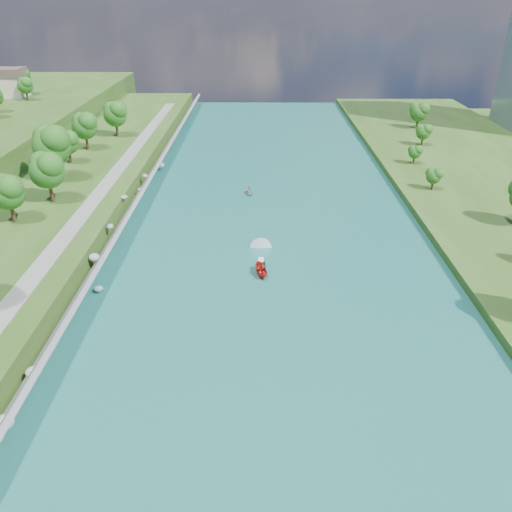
{
  "coord_description": "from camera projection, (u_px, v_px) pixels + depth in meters",
  "views": [
    {
      "loc": [
        -1.74,
        -55.77,
        37.88
      ],
      "look_at": [
        -2.23,
        10.6,
        2.5
      ],
      "focal_mm": 35.0,
      "sensor_mm": 36.0,
      "label": 1
    }
  ],
  "objects": [
    {
      "name": "riprap_bank",
      "position": [
        115.0,
        235.0,
        83.34
      ],
      "size": [
        3.96,
        236.0,
        4.24
      ],
      "color": "slate",
      "rests_on": "ground"
    },
    {
      "name": "raft",
      "position": [
        249.0,
        192.0,
        104.61
      ],
      "size": [
        2.82,
        3.56,
        1.65
      ],
      "rotation": [
        0.0,
        0.0,
        0.18
      ],
      "color": "gray",
      "rests_on": "river_water"
    },
    {
      "name": "riverside_path",
      "position": [
        75.0,
        223.0,
        83.21
      ],
      "size": [
        3.0,
        200.0,
        0.1
      ],
      "primitive_type": "cube",
      "color": "gray",
      "rests_on": "berm_west"
    },
    {
      "name": "trees_ridge",
      "position": [
        11.0,
        88.0,
        142.32
      ],
      "size": [
        11.12,
        38.71,
        9.68
      ],
      "color": "#235316",
      "rests_on": "ridge_west"
    },
    {
      "name": "river_water",
      "position": [
        269.0,
        243.0,
        84.64
      ],
      "size": [
        55.0,
        240.0,
        0.1
      ],
      "primitive_type": "cube",
      "color": "#185E5B",
      "rests_on": "ground"
    },
    {
      "name": "motorboat",
      "position": [
        261.0,
        266.0,
        76.16
      ],
      "size": [
        3.6,
        18.92,
        2.09
      ],
      "rotation": [
        0.0,
        0.0,
        3.37
      ],
      "color": "red",
      "rests_on": "river_water"
    },
    {
      "name": "ground",
      "position": [
        272.0,
        309.0,
        67.02
      ],
      "size": [
        260.0,
        260.0,
        0.0
      ],
      "primitive_type": "plane",
      "color": "#2D5119",
      "rests_on": "ground"
    }
  ]
}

